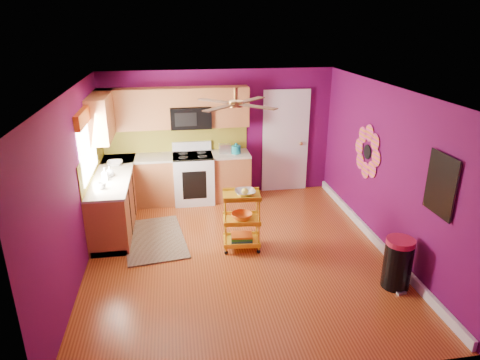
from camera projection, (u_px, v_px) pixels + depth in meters
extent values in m
plane|color=maroon|center=(238.00, 254.00, 6.59)|extent=(5.00, 5.00, 0.00)
cube|color=#5A0A48|center=(219.00, 134.00, 8.45)|extent=(4.50, 0.04, 2.50)
cube|color=#5A0A48|center=(280.00, 274.00, 3.83)|extent=(4.50, 0.04, 2.50)
cube|color=#5A0A48|center=(75.00, 187.00, 5.81)|extent=(0.04, 5.00, 2.50)
cube|color=#5A0A48|center=(385.00, 170.00, 6.47)|extent=(0.04, 5.00, 2.50)
cube|color=silver|center=(238.00, 90.00, 5.70)|extent=(4.50, 5.00, 0.04)
cube|color=white|center=(374.00, 239.00, 6.88)|extent=(0.05, 4.90, 0.14)
cube|color=brown|center=(115.00, 200.00, 7.39)|extent=(0.60, 2.30, 0.90)
cube|color=brown|center=(178.00, 179.00, 8.33)|extent=(2.80, 0.60, 0.90)
cube|color=beige|center=(112.00, 175.00, 7.22)|extent=(0.63, 2.30, 0.04)
cube|color=beige|center=(177.00, 156.00, 8.16)|extent=(2.80, 0.63, 0.04)
cube|color=black|center=(117.00, 221.00, 7.53)|extent=(0.54, 2.30, 0.10)
cube|color=black|center=(179.00, 198.00, 8.47)|extent=(2.80, 0.54, 0.10)
cube|color=white|center=(194.00, 179.00, 8.34)|extent=(0.76, 0.66, 0.92)
cube|color=black|center=(193.00, 156.00, 8.18)|extent=(0.76, 0.62, 0.03)
cube|color=white|center=(192.00, 146.00, 8.40)|extent=(0.76, 0.06, 0.18)
cube|color=black|center=(195.00, 185.00, 8.05)|extent=(0.45, 0.02, 0.55)
cube|color=brown|center=(134.00, 109.00, 7.86)|extent=(1.32, 0.33, 0.75)
cube|color=brown|center=(229.00, 106.00, 8.12)|extent=(0.72, 0.33, 0.75)
cube|color=brown|center=(190.00, 97.00, 7.94)|extent=(0.76, 0.33, 0.34)
cube|color=brown|center=(102.00, 116.00, 7.34)|extent=(0.33, 1.30, 0.75)
cube|color=black|center=(191.00, 117.00, 8.04)|extent=(0.76, 0.38, 0.40)
cube|color=olive|center=(176.00, 139.00, 8.33)|extent=(2.80, 0.01, 0.51)
cube|color=olive|center=(92.00, 160.00, 7.08)|extent=(0.01, 2.30, 0.51)
cube|color=white|center=(87.00, 144.00, 6.68)|extent=(0.03, 1.20, 1.00)
cube|color=#CB5812|center=(85.00, 115.00, 6.52)|extent=(0.08, 1.35, 0.22)
cube|color=white|center=(285.00, 142.00, 8.70)|extent=(0.85, 0.04, 2.05)
cube|color=white|center=(285.00, 143.00, 8.68)|extent=(0.95, 0.02, 2.15)
sphere|color=#BF8C3F|center=(301.00, 144.00, 8.71)|extent=(0.07, 0.07, 0.07)
cylinder|color=black|center=(367.00, 152.00, 6.98)|extent=(0.01, 0.24, 0.24)
cube|color=#1CB9A2|center=(442.00, 185.00, 5.07)|extent=(0.03, 0.52, 0.72)
cube|color=black|center=(441.00, 185.00, 5.06)|extent=(0.01, 0.56, 0.76)
cylinder|color=#BF8C3F|center=(236.00, 94.00, 5.91)|extent=(0.06, 0.06, 0.16)
cylinder|color=#BF8C3F|center=(236.00, 104.00, 5.96)|extent=(0.20, 0.20, 0.08)
cube|color=#4C2D19|center=(251.00, 100.00, 6.25)|extent=(0.47, 0.47, 0.01)
cube|color=#4C2D19|center=(215.00, 101.00, 6.17)|extent=(0.47, 0.47, 0.01)
cube|color=#4C2D19|center=(219.00, 108.00, 5.67)|extent=(0.47, 0.47, 0.01)
cube|color=#4C2D19|center=(259.00, 107.00, 5.75)|extent=(0.47, 0.47, 0.01)
cube|color=black|center=(155.00, 239.00, 7.00)|extent=(1.13, 1.64, 0.02)
cylinder|color=yellow|center=(226.00, 226.00, 6.40)|extent=(0.02, 0.02, 0.87)
cylinder|color=yellow|center=(259.00, 225.00, 6.43)|extent=(0.02, 0.02, 0.87)
cylinder|color=yellow|center=(225.00, 216.00, 6.72)|extent=(0.02, 0.02, 0.87)
cylinder|color=yellow|center=(257.00, 215.00, 6.75)|extent=(0.02, 0.02, 0.87)
sphere|color=black|center=(226.00, 252.00, 6.56)|extent=(0.06, 0.06, 0.06)
sphere|color=black|center=(259.00, 251.00, 6.59)|extent=(0.06, 0.06, 0.06)
sphere|color=black|center=(225.00, 241.00, 6.88)|extent=(0.06, 0.06, 0.06)
sphere|color=black|center=(256.00, 240.00, 6.91)|extent=(0.06, 0.06, 0.06)
cube|color=yellow|center=(242.00, 196.00, 6.43)|extent=(0.60, 0.46, 0.03)
cube|color=yellow|center=(242.00, 220.00, 6.57)|extent=(0.60, 0.46, 0.03)
cube|color=yellow|center=(242.00, 241.00, 6.70)|extent=(0.60, 0.46, 0.03)
imported|color=beige|center=(245.00, 193.00, 6.41)|extent=(0.34, 0.34, 0.08)
sphere|color=yellow|center=(245.00, 191.00, 6.41)|extent=(0.10, 0.10, 0.10)
imported|color=#CB5812|center=(242.00, 216.00, 6.55)|extent=(0.35, 0.35, 0.10)
cube|color=navy|center=(242.00, 239.00, 6.69)|extent=(0.35, 0.28, 0.04)
cube|color=#267233|center=(242.00, 237.00, 6.68)|extent=(0.35, 0.28, 0.04)
cube|color=#CB5812|center=(242.00, 235.00, 6.66)|extent=(0.35, 0.28, 0.03)
cylinder|color=black|center=(397.00, 265.00, 5.68)|extent=(0.44, 0.44, 0.64)
cylinder|color=#A81839|center=(401.00, 242.00, 5.56)|extent=(0.37, 0.37, 0.07)
cube|color=beige|center=(401.00, 293.00, 5.62)|extent=(0.14, 0.09, 0.03)
cylinder|color=#128089|center=(236.00, 149.00, 8.25)|extent=(0.18, 0.18, 0.16)
sphere|color=#128089|center=(236.00, 145.00, 8.22)|extent=(0.06, 0.06, 0.06)
cube|color=beige|center=(225.00, 149.00, 8.27)|extent=(0.22, 0.15, 0.18)
imported|color=#EA3F72|center=(105.00, 174.00, 6.88)|extent=(0.09, 0.10, 0.21)
imported|color=white|center=(110.00, 171.00, 7.05)|extent=(0.14, 0.14, 0.18)
imported|color=white|center=(115.00, 163.00, 7.62)|extent=(0.28, 0.28, 0.07)
imported|color=white|center=(102.00, 186.00, 6.55)|extent=(0.13, 0.13, 0.10)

